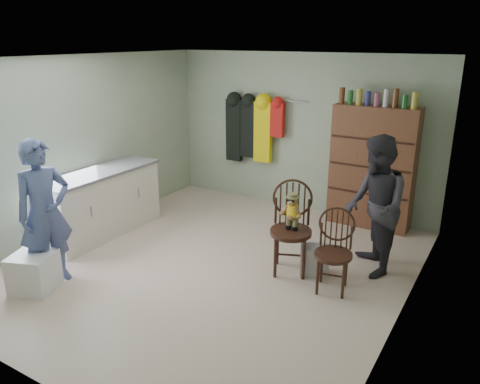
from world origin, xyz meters
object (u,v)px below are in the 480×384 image
Objects in this scene: counter at (101,202)px; chair_front at (292,220)px; dresser at (372,167)px; chair_far at (334,247)px.

counter is 1.66× the size of chair_front.
chair_front is at bearing -101.57° from dresser.
chair_far is (0.60, -0.16, -0.14)m from chair_front.
counter is at bearing 165.11° from chair_front.
chair_far is (3.41, 0.22, 0.03)m from counter.
counter is 0.90× the size of dresser.
counter is 2.84m from chair_front.
chair_far is at bearing 3.76° from counter.
dresser reaches higher than chair_far.
dresser reaches higher than chair_front.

